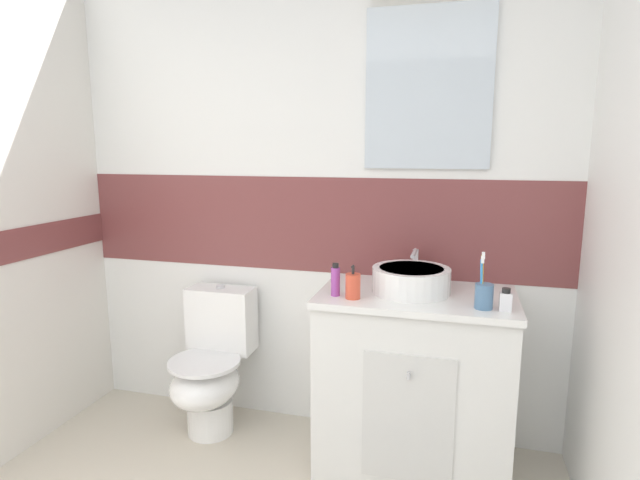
{
  "coord_description": "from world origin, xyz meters",
  "views": [
    {
      "loc": [
        0.75,
        -0.12,
        1.49
      ],
      "look_at": [
        0.2,
        1.86,
        1.12
      ],
      "focal_mm": 28.45,
      "sensor_mm": 36.0,
      "label": 1
    }
  ],
  "objects_px": {
    "toothbrush_cup": "(484,294)",
    "deodorant_spray_can": "(335,281)",
    "soap_dispenser": "(353,286)",
    "perfume_flask_small": "(506,300)",
    "sink_basin": "(411,279)",
    "toilet": "(212,366)"
  },
  "relations": [
    {
      "from": "soap_dispenser",
      "to": "perfume_flask_small",
      "type": "bearing_deg",
      "value": -0.78
    },
    {
      "from": "toothbrush_cup",
      "to": "sink_basin",
      "type": "bearing_deg",
      "value": 152.04
    },
    {
      "from": "soap_dispenser",
      "to": "perfume_flask_small",
      "type": "xyz_separation_m",
      "value": [
        0.63,
        -0.01,
        -0.01
      ]
    },
    {
      "from": "sink_basin",
      "to": "toilet",
      "type": "bearing_deg",
      "value": 179.09
    },
    {
      "from": "toothbrush_cup",
      "to": "soap_dispenser",
      "type": "bearing_deg",
      "value": -179.59
    },
    {
      "from": "toothbrush_cup",
      "to": "perfume_flask_small",
      "type": "distance_m",
      "value": 0.09
    },
    {
      "from": "toilet",
      "to": "sink_basin",
      "type": "bearing_deg",
      "value": -0.91
    },
    {
      "from": "toilet",
      "to": "perfume_flask_small",
      "type": "distance_m",
      "value": 1.54
    },
    {
      "from": "toilet",
      "to": "perfume_flask_small",
      "type": "height_order",
      "value": "perfume_flask_small"
    },
    {
      "from": "toothbrush_cup",
      "to": "deodorant_spray_can",
      "type": "height_order",
      "value": "toothbrush_cup"
    },
    {
      "from": "sink_basin",
      "to": "perfume_flask_small",
      "type": "xyz_separation_m",
      "value": [
        0.39,
        -0.18,
        -0.02
      ]
    },
    {
      "from": "deodorant_spray_can",
      "to": "perfume_flask_small",
      "type": "height_order",
      "value": "deodorant_spray_can"
    },
    {
      "from": "sink_basin",
      "to": "soap_dispenser",
      "type": "bearing_deg",
      "value": -144.36
    },
    {
      "from": "sink_basin",
      "to": "soap_dispenser",
      "type": "relative_size",
      "value": 2.64
    },
    {
      "from": "soap_dispenser",
      "to": "deodorant_spray_can",
      "type": "height_order",
      "value": "soap_dispenser"
    },
    {
      "from": "soap_dispenser",
      "to": "perfume_flask_small",
      "type": "distance_m",
      "value": 0.63
    },
    {
      "from": "toilet",
      "to": "perfume_flask_small",
      "type": "bearing_deg",
      "value": -7.71
    },
    {
      "from": "toothbrush_cup",
      "to": "soap_dispenser",
      "type": "height_order",
      "value": "toothbrush_cup"
    },
    {
      "from": "deodorant_spray_can",
      "to": "toothbrush_cup",
      "type": "bearing_deg",
      "value": -1.51
    },
    {
      "from": "toothbrush_cup",
      "to": "perfume_flask_small",
      "type": "height_order",
      "value": "toothbrush_cup"
    },
    {
      "from": "sink_basin",
      "to": "deodorant_spray_can",
      "type": "relative_size",
      "value": 2.69
    },
    {
      "from": "perfume_flask_small",
      "to": "soap_dispenser",
      "type": "bearing_deg",
      "value": 179.22
    }
  ]
}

